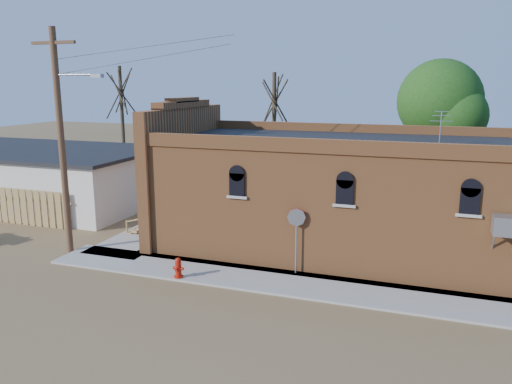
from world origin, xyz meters
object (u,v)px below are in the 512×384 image
(trash_barrel, at_px, (164,219))
(utility_pole, at_px, (62,138))
(brick_bar, at_px, (326,193))
(stop_sign, at_px, (296,224))
(fire_hydrant, at_px, (178,268))

(trash_barrel, bearing_deg, utility_pole, -113.81)
(brick_bar, bearing_deg, utility_pole, -156.31)
(brick_bar, bearing_deg, stop_sign, -94.63)
(utility_pole, relative_size, fire_hydrant, 12.16)
(stop_sign, relative_size, trash_barrel, 3.07)
(brick_bar, height_order, trash_barrel, brick_bar)
(stop_sign, height_order, trash_barrel, stop_sign)
(brick_bar, height_order, stop_sign, brick_bar)
(utility_pole, distance_m, trash_barrel, 6.41)
(fire_hydrant, height_order, stop_sign, stop_sign)
(fire_hydrant, height_order, trash_barrel, trash_barrel)
(brick_bar, xyz_separation_m, stop_sign, (-0.30, -3.69, -0.38))
(utility_pole, bearing_deg, fire_hydrant, -12.05)
(utility_pole, xyz_separation_m, stop_sign, (9.49, 0.60, -2.82))
(brick_bar, relative_size, fire_hydrant, 22.16)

